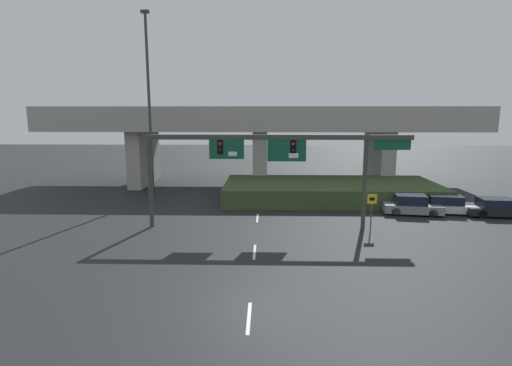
{
  "coord_description": "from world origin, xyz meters",
  "views": [
    {
      "loc": [
        0.63,
        -14.89,
        7.63
      ],
      "look_at": [
        0.0,
        9.35,
        3.33
      ],
      "focal_mm": 28.0,
      "sensor_mm": 36.0,
      "label": 1
    }
  ],
  "objects_px": {
    "parked_sedan_near_right": "(412,205)",
    "speed_limit_sign": "(372,207)",
    "highway_light_pole_near": "(149,103)",
    "parked_sedan_far_right": "(497,208)",
    "parked_sedan_mid_right": "(446,205)",
    "signal_gantry": "(272,152)"
  },
  "relations": [
    {
      "from": "speed_limit_sign",
      "to": "highway_light_pole_near",
      "type": "height_order",
      "value": "highway_light_pole_near"
    },
    {
      "from": "highway_light_pole_near",
      "to": "parked_sedan_near_right",
      "type": "distance_m",
      "value": 23.19
    },
    {
      "from": "highway_light_pole_near",
      "to": "parked_sedan_near_right",
      "type": "relative_size",
      "value": 3.61
    },
    {
      "from": "parked_sedan_far_right",
      "to": "highway_light_pole_near",
      "type": "bearing_deg",
      "value": 173.1
    },
    {
      "from": "speed_limit_sign",
      "to": "parked_sedan_far_right",
      "type": "xyz_separation_m",
      "value": [
        10.48,
        4.48,
        -1.05
      ]
    },
    {
      "from": "parked_sedan_near_right",
      "to": "speed_limit_sign",
      "type": "bearing_deg",
      "value": -123.14
    },
    {
      "from": "highway_light_pole_near",
      "to": "parked_sedan_mid_right",
      "type": "bearing_deg",
      "value": -11.38
    },
    {
      "from": "speed_limit_sign",
      "to": "parked_sedan_far_right",
      "type": "bearing_deg",
      "value": 23.13
    },
    {
      "from": "parked_sedan_mid_right",
      "to": "speed_limit_sign",
      "type": "bearing_deg",
      "value": -133.27
    },
    {
      "from": "parked_sedan_near_right",
      "to": "highway_light_pole_near",
      "type": "bearing_deg",
      "value": 174.31
    },
    {
      "from": "highway_light_pole_near",
      "to": "parked_sedan_far_right",
      "type": "distance_m",
      "value": 29.02
    },
    {
      "from": "parked_sedan_mid_right",
      "to": "parked_sedan_far_right",
      "type": "height_order",
      "value": "parked_sedan_mid_right"
    },
    {
      "from": "signal_gantry",
      "to": "parked_sedan_mid_right",
      "type": "relative_size",
      "value": 3.57
    },
    {
      "from": "parked_sedan_mid_right",
      "to": "signal_gantry",
      "type": "bearing_deg",
      "value": -152.4
    },
    {
      "from": "highway_light_pole_near",
      "to": "parked_sedan_mid_right",
      "type": "relative_size",
      "value": 3.32
    },
    {
      "from": "parked_sedan_near_right",
      "to": "signal_gantry",
      "type": "bearing_deg",
      "value": -151.75
    },
    {
      "from": "signal_gantry",
      "to": "speed_limit_sign",
      "type": "xyz_separation_m",
      "value": [
        6.32,
        -1.05,
        -3.39
      ]
    },
    {
      "from": "signal_gantry",
      "to": "speed_limit_sign",
      "type": "distance_m",
      "value": 7.25
    },
    {
      "from": "parked_sedan_mid_right",
      "to": "parked_sedan_far_right",
      "type": "relative_size",
      "value": 1.04
    },
    {
      "from": "highway_light_pole_near",
      "to": "parked_sedan_near_right",
      "type": "bearing_deg",
      "value": -13.9
    },
    {
      "from": "parked_sedan_mid_right",
      "to": "parked_sedan_far_right",
      "type": "distance_m",
      "value": 3.45
    },
    {
      "from": "signal_gantry",
      "to": "highway_light_pole_near",
      "type": "height_order",
      "value": "highway_light_pole_near"
    }
  ]
}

